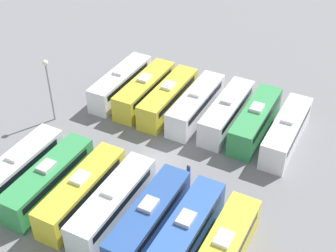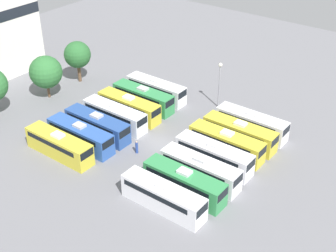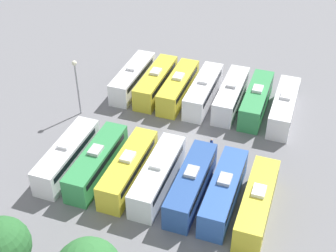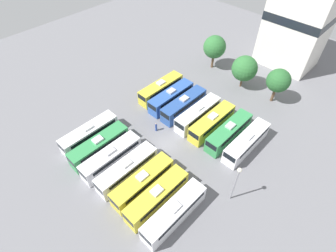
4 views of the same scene
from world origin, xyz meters
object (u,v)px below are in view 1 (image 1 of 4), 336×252
at_px(bus_8, 186,232).
at_px(bus_9, 149,218).
at_px(bus_1, 255,120).
at_px(bus_3, 196,104).
at_px(bus_6, 121,83).
at_px(worker_person, 188,172).
at_px(bus_13, 18,168).
at_px(bus_11, 82,191).
at_px(bus_12, 49,179).
at_px(light_pole, 48,80).
at_px(bus_2, 227,111).
at_px(bus_7, 222,252).
at_px(bus_5, 145,90).
at_px(bus_10, 113,203).
at_px(bus_0, 287,131).
at_px(bus_4, 168,97).

distance_m(bus_8, bus_9, 3.30).
relative_size(bus_1, bus_3, 1.00).
bearing_deg(bus_3, bus_6, -0.38).
bearing_deg(worker_person, bus_13, 28.82).
relative_size(bus_11, bus_12, 1.00).
bearing_deg(light_pole, worker_person, 173.64).
relative_size(bus_2, bus_6, 1.00).
bearing_deg(bus_11, bus_7, 177.94).
xyz_separation_m(bus_2, bus_9, (-0.04, 17.34, 0.00)).
distance_m(bus_2, bus_13, 22.31).
bearing_deg(bus_2, bus_5, 1.34).
bearing_deg(bus_9, worker_person, -90.82).
distance_m(bus_8, bus_10, 6.86).
xyz_separation_m(bus_11, bus_12, (3.53, 0.16, 0.00)).
bearing_deg(bus_11, worker_person, -133.19).
bearing_deg(bus_7, bus_6, -41.09).
bearing_deg(light_pole, bus_0, -162.60).
bearing_deg(bus_11, light_pole, -41.15).
xyz_separation_m(bus_1, light_pole, (20.59, 7.98, 3.44)).
height_order(bus_6, worker_person, bus_6).
bearing_deg(bus_12, bus_3, -111.20).
height_order(bus_1, bus_4, same).
bearing_deg(worker_person, bus_7, 130.04).
height_order(bus_1, bus_13, same).
distance_m(bus_7, worker_person, 10.22).
xyz_separation_m(bus_0, light_pole, (24.08, 7.55, 3.44)).
relative_size(bus_2, bus_3, 1.00).
distance_m(bus_4, light_pole, 13.33).
xyz_separation_m(bus_5, bus_8, (-13.47, 17.06, 0.00)).
height_order(bus_4, light_pole, light_pole).
bearing_deg(bus_11, bus_3, -100.44).
xyz_separation_m(bus_7, bus_13, (20.40, -0.18, 0.00)).
distance_m(bus_6, bus_7, 26.77).
xyz_separation_m(bus_3, bus_8, (-6.93, 17.04, 0.00)).
bearing_deg(bus_6, bus_8, 134.52).
bearing_deg(bus_13, bus_1, -134.03).
bearing_deg(bus_1, bus_2, -1.12).
bearing_deg(bus_6, bus_10, 120.25).
distance_m(bus_1, bus_9, 17.57).
bearing_deg(bus_2, light_pole, 24.91).
xyz_separation_m(bus_1, bus_5, (13.39, 0.17, 0.00)).
bearing_deg(bus_6, bus_2, -179.16).
xyz_separation_m(bus_6, bus_9, (-13.51, 17.14, 0.00)).
distance_m(bus_0, light_pole, 25.46).
distance_m(bus_5, bus_10, 18.29).
bearing_deg(bus_11, bus_8, -179.94).
relative_size(bus_5, bus_9, 1.00).
height_order(bus_0, bus_10, same).
bearing_deg(bus_1, bus_8, 90.28).
distance_m(bus_4, bus_13, 18.45).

